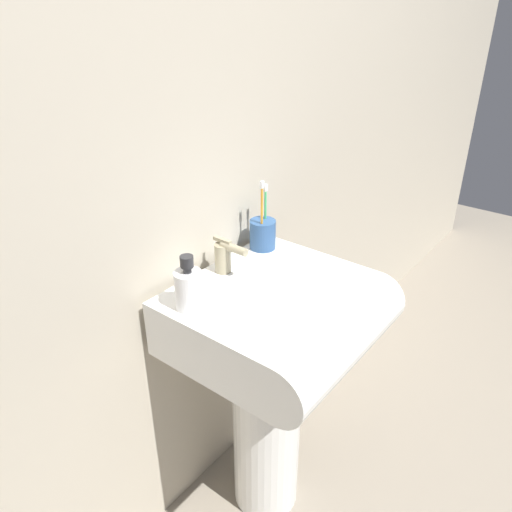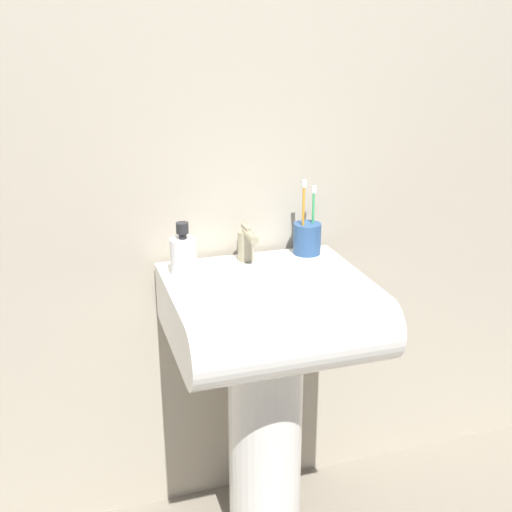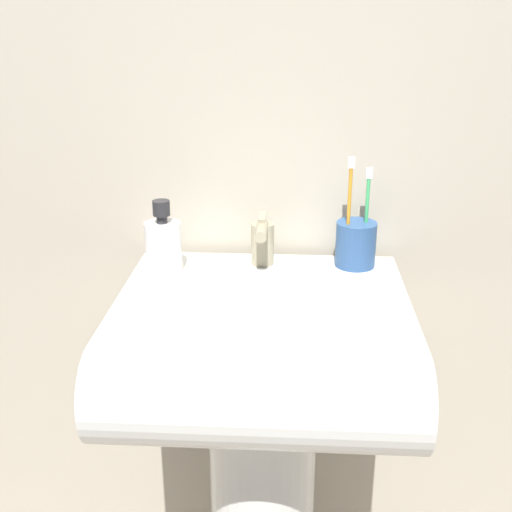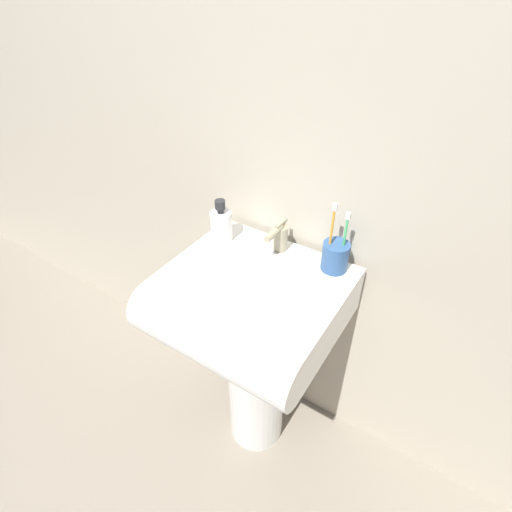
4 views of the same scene
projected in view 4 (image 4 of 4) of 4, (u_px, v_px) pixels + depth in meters
name	position (u px, v px, depth m)	size (l,w,h in m)	color
ground_plane	(256.00, 426.00, 1.63)	(6.00, 6.00, 0.00)	gray
wall_back	(306.00, 114.00, 1.06)	(5.00, 0.05, 2.40)	#B7AD99
sink_pedestal	(257.00, 378.00, 1.43)	(0.21, 0.21, 0.65)	white
sink_basin	(246.00, 307.00, 1.15)	(0.51, 0.48, 0.16)	white
faucet	(279.00, 237.00, 1.21)	(0.04, 0.11, 0.10)	tan
toothbrush_cup	(335.00, 256.00, 1.14)	(0.08, 0.08, 0.22)	#2D5184
soap_bottle	(221.00, 225.00, 1.25)	(0.07, 0.07, 0.14)	white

